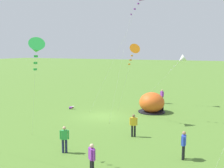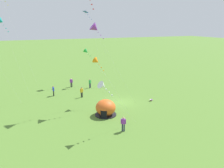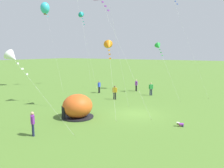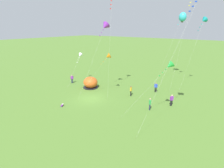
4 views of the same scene
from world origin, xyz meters
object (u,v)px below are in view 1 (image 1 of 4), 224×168
at_px(kite_white, 182,59).
at_px(person_watching_sky, 92,158).
at_px(person_near_tent, 134,124).
at_px(kite_green, 36,48).
at_px(popup_tent, 152,103).
at_px(toddler_crawling, 72,107).
at_px(kite_orange, 134,51).
at_px(person_strolling, 162,96).
at_px(person_center_field, 184,144).
at_px(person_with_toddler, 64,138).

bearing_deg(kite_white, person_watching_sky, -2.52).
height_order(person_near_tent, kite_green, kite_green).
xyz_separation_m(popup_tent, person_near_tent, (8.20, 1.00, -0.03)).
relative_size(toddler_crawling, kite_orange, 0.08).
bearing_deg(toddler_crawling, person_strolling, 131.41).
height_order(popup_tent, person_strolling, popup_tent).
distance_m(person_watching_sky, person_strolling, 19.90).
bearing_deg(person_center_field, toddler_crawling, -122.02).
bearing_deg(person_strolling, kite_green, -5.09).
xyz_separation_m(person_with_toddler, kite_orange, (-8.38, 1.47, 5.46)).
bearing_deg(person_center_field, person_with_toddler, -72.87).
xyz_separation_m(popup_tent, person_center_field, (10.79, 5.11, -0.03)).
relative_size(person_near_tent, person_strolling, 1.00).
distance_m(popup_tent, person_center_field, 11.94).
bearing_deg(person_with_toddler, toddler_crawling, -148.28).
distance_m(person_watching_sky, person_near_tent, 6.70).
bearing_deg(kite_white, kite_orange, -15.01).
bearing_deg(person_watching_sky, popup_tent, -175.36).
relative_size(person_with_toddler, person_strolling, 1.00).
relative_size(person_center_field, person_near_tent, 1.00).
height_order(kite_white, kite_green, kite_green).
bearing_deg(popup_tent, kite_white, 155.99).
relative_size(popup_tent, person_with_toddler, 1.63).
height_order(person_with_toddler, person_strolling, same).
distance_m(popup_tent, person_watching_sky, 14.95).
height_order(person_strolling, kite_orange, kite_orange).
height_order(person_with_toddler, kite_orange, kite_orange).
relative_size(person_center_field, kite_orange, 0.25).
bearing_deg(person_center_field, person_near_tent, -122.24).
bearing_deg(kite_orange, popup_tent, 175.00).
height_order(popup_tent, kite_white, kite_white).
xyz_separation_m(popup_tent, person_strolling, (-4.96, -0.18, -0.03)).
relative_size(person_center_field, kite_green, 0.24).
relative_size(person_center_field, kite_white, 0.29).
bearing_deg(toddler_crawling, person_with_toddler, 31.72).
bearing_deg(kite_orange, kite_green, -8.45).
distance_m(person_near_tent, kite_white, 13.63).
xyz_separation_m(person_center_field, kite_green, (4.32, -7.08, 5.59)).
bearing_deg(person_with_toddler, kite_orange, 170.07).
bearing_deg(person_strolling, person_near_tent, 5.13).
bearing_deg(kite_orange, person_strolling, 178.68).
bearing_deg(kite_green, kite_orange, 171.55).
xyz_separation_m(person_watching_sky, kite_orange, (-10.33, -1.61, 5.46)).
height_order(person_near_tent, person_strolling, same).
distance_m(person_near_tent, kite_orange, 6.71).
bearing_deg(toddler_crawling, person_watching_sky, 37.48).
height_order(toddler_crawling, kite_white, kite_white).
bearing_deg(kite_green, person_strolling, 174.91).
distance_m(person_strolling, kite_orange, 10.98).
height_order(popup_tent, person_watching_sky, popup_tent).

